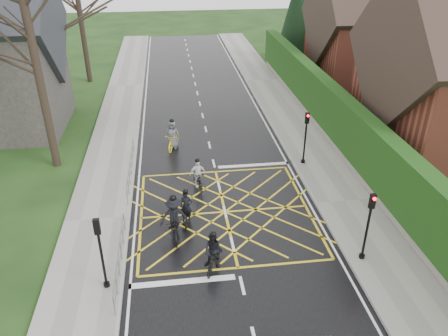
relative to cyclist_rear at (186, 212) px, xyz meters
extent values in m
plane|color=black|center=(1.87, 0.58, -0.57)|extent=(120.00, 120.00, 0.00)
cube|color=black|center=(1.87, 0.58, -0.56)|extent=(9.00, 80.00, 0.01)
cube|color=gray|center=(7.87, 0.58, -0.49)|extent=(3.00, 80.00, 0.15)
cube|color=gray|center=(-4.13, 0.58, -0.49)|extent=(3.00, 80.00, 0.15)
cube|color=slate|center=(9.62, 6.58, -0.22)|extent=(0.50, 38.00, 0.70)
cube|color=#17350E|center=(9.62, 6.58, 1.53)|extent=(0.90, 38.00, 2.80)
cube|color=brown|center=(16.62, 18.58, 2.43)|extent=(9.00, 8.00, 6.00)
cube|color=#31241D|center=(16.62, 18.58, 5.33)|extent=(9.80, 8.80, 8.80)
cylinder|color=black|center=(12.62, 26.58, 0.03)|extent=(0.50, 0.50, 1.20)
cone|color=black|center=(12.62, 26.58, 4.43)|extent=(4.60, 4.60, 10.00)
cylinder|color=black|center=(-7.13, 6.58, 4.93)|extent=(0.44, 0.44, 11.00)
cylinder|color=black|center=(-8.13, 14.58, 5.43)|extent=(0.44, 0.44, 12.00)
cylinder|color=black|center=(-7.43, 22.58, 4.43)|extent=(0.44, 0.44, 10.00)
cylinder|color=slate|center=(-2.78, -2.92, 0.43)|extent=(0.05, 5.00, 0.05)
cylinder|color=slate|center=(-2.78, -2.92, -0.02)|extent=(0.04, 5.00, 0.04)
cylinder|color=slate|center=(-2.78, -5.42, -0.07)|extent=(0.04, 0.04, 1.00)
cylinder|color=slate|center=(-2.78, -0.42, -0.07)|extent=(0.04, 0.04, 1.00)
cylinder|color=slate|center=(-2.78, 4.58, 0.43)|extent=(0.05, 6.00, 0.05)
cylinder|color=slate|center=(-2.78, 4.58, -0.02)|extent=(0.04, 6.00, 0.04)
cylinder|color=slate|center=(-2.78, 1.58, -0.07)|extent=(0.04, 0.04, 1.00)
cylinder|color=slate|center=(-2.78, 7.58, -0.07)|extent=(0.04, 0.04, 1.00)
cylinder|color=black|center=(6.97, 4.78, 0.93)|extent=(0.10, 0.10, 3.00)
cylinder|color=black|center=(6.97, 4.78, -0.42)|extent=(0.24, 0.24, 0.30)
cube|color=black|center=(6.97, 4.78, 2.33)|extent=(0.22, 0.16, 0.62)
sphere|color=#FF0C0C|center=(6.97, 4.66, 2.51)|extent=(0.14, 0.14, 0.14)
cylinder|color=black|center=(6.97, -3.62, 0.93)|extent=(0.10, 0.10, 3.00)
cylinder|color=black|center=(6.97, -3.62, -0.42)|extent=(0.24, 0.24, 0.30)
cube|color=black|center=(6.97, -3.62, 2.33)|extent=(0.22, 0.16, 0.62)
sphere|color=#FF0C0C|center=(6.97, -3.74, 2.51)|extent=(0.14, 0.14, 0.14)
cylinder|color=black|center=(-3.23, -3.92, 0.93)|extent=(0.10, 0.10, 3.00)
cylinder|color=black|center=(-3.23, -3.92, -0.42)|extent=(0.24, 0.24, 0.30)
cube|color=black|center=(-3.23, -3.92, 2.33)|extent=(0.22, 0.16, 0.62)
sphere|color=#FF0C0C|center=(-3.23, -3.80, 2.51)|extent=(0.14, 0.14, 0.14)
imported|color=black|center=(0.00, -0.03, -0.09)|extent=(0.78, 1.84, 0.94)
imported|color=black|center=(0.00, 0.07, 0.23)|extent=(0.61, 0.43, 1.60)
sphere|color=black|center=(0.00, 0.07, 1.05)|extent=(0.25, 0.25, 0.25)
imported|color=black|center=(0.91, -3.31, -0.04)|extent=(1.14, 1.80, 1.05)
imported|color=black|center=(0.91, -3.21, 0.24)|extent=(0.96, 0.87, 1.61)
sphere|color=black|center=(0.91, -3.21, 1.06)|extent=(0.25, 0.25, 0.25)
imported|color=black|center=(-0.57, -1.01, 0.00)|extent=(0.87, 2.20, 1.13)
imported|color=black|center=(-0.57, -0.91, 0.40)|extent=(1.28, 0.78, 1.93)
sphere|color=black|center=(-0.57, -0.91, 1.38)|extent=(0.30, 0.30, 0.30)
imported|color=black|center=(0.76, 3.06, -0.07)|extent=(0.78, 1.71, 0.99)
imported|color=white|center=(0.76, 3.16, 0.19)|extent=(0.95, 0.54, 1.52)
sphere|color=black|center=(0.76, 3.16, 0.97)|extent=(0.24, 0.24, 0.24)
imported|color=yellow|center=(-0.41, 7.93, -0.05)|extent=(1.18, 2.08, 1.04)
imported|color=#53575A|center=(-0.41, 8.03, 0.31)|extent=(0.98, 0.76, 1.76)
sphere|color=black|center=(-0.41, 8.03, 1.21)|extent=(0.28, 0.28, 0.28)
camera|label=1|loc=(-0.43, -16.70, 11.41)|focal=35.00mm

